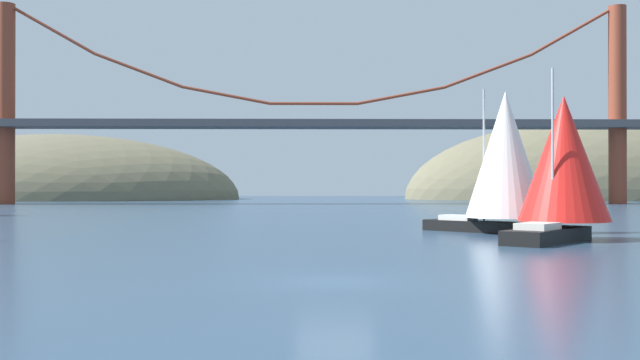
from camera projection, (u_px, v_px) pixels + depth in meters
ground_plane at (335, 281)px, 24.22m from camera, size 360.00×360.00×0.00m
headland_right at (589, 199)px, 160.15m from camera, size 80.03×44.00×33.89m
headland_left at (56, 199)px, 158.32m from camera, size 78.55×44.00×27.85m
suspension_bridge at (314, 117)px, 119.29m from camera, size 134.75×6.00×32.41m
sailboat_red_spinnaker at (563, 163)px, 42.28m from camera, size 8.52×9.21×9.67m
sailboat_white_mainsail at (504, 157)px, 48.10m from camera, size 8.53×8.42×9.52m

